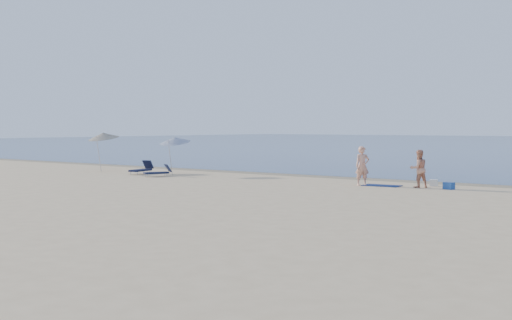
{
  "coord_description": "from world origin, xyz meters",
  "views": [
    {
      "loc": [
        17.79,
        -11.18,
        2.77
      ],
      "look_at": [
        -2.4,
        16.0,
        1.0
      ],
      "focal_mm": 45.0,
      "sensor_mm": 36.0,
      "label": 1
    }
  ],
  "objects": [
    {
      "name": "umbrella_far",
      "position": [
        -13.41,
        14.99,
        2.21
      ],
      "size": [
        1.92,
        1.95,
        2.58
      ],
      "rotation": [
        0.0,
        0.0,
        -0.01
      ],
      "color": "silver",
      "rests_on": "ground"
    },
    {
      "name": "person_right",
      "position": [
        6.44,
        16.45,
        0.86
      ],
      "size": [
        1.04,
        1.06,
        1.72
      ],
      "primitive_type": "imported",
      "rotation": [
        0.0,
        0.0,
        -2.27
      ],
      "color": "tan",
      "rests_on": "ground"
    },
    {
      "name": "blue_cooler",
      "position": [
        7.82,
        16.53,
        0.16
      ],
      "size": [
        0.51,
        0.43,
        0.31
      ],
      "primitive_type": "cube",
      "rotation": [
        0.0,
        0.0,
        -0.3
      ],
      "color": "#1C469A",
      "rests_on": "ground"
    },
    {
      "name": "wet_sand_strip",
      "position": [
        0.0,
        19.4,
        0.0
      ],
      "size": [
        240.0,
        1.6,
        0.0
      ],
      "primitive_type": "cube",
      "color": "#847254",
      "rests_on": "ground"
    },
    {
      "name": "lounger_right",
      "position": [
        -7.79,
        14.13,
        0.24
      ],
      "size": [
        1.17,
        1.57,
        0.67
      ],
      "rotation": [
        0.0,
        0.0,
        -0.5
      ],
      "color": "#131934",
      "rests_on": "ground"
    },
    {
      "name": "person_left",
      "position": [
        3.9,
        15.89,
        0.92
      ],
      "size": [
        0.78,
        0.8,
        1.85
      ],
      "primitive_type": "imported",
      "rotation": [
        0.0,
        0.0,
        0.83
      ],
      "color": "tan",
      "rests_on": "ground"
    },
    {
      "name": "beach_towel",
      "position": [
        4.72,
        16.28,
        0.01
      ],
      "size": [
        1.8,
        1.12,
        0.03
      ],
      "primitive_type": "cube",
      "rotation": [
        0.0,
        0.0,
        0.1
      ],
      "color": "#0F1D4C",
      "rests_on": "ground"
    },
    {
      "name": "lounger_left",
      "position": [
        -9.82,
        14.8,
        0.28
      ],
      "size": [
        0.93,
        1.85,
        0.78
      ],
      "rotation": [
        0.0,
        0.0,
        0.21
      ],
      "color": "#131936",
      "rests_on": "ground"
    },
    {
      "name": "umbrella_near",
      "position": [
        -8.06,
        15.73,
        1.99
      ],
      "size": [
        2.03,
        2.06,
        2.35
      ],
      "rotation": [
        0.0,
        0.0,
        0.15
      ],
      "color": "silver",
      "rests_on": "ground"
    },
    {
      "name": "white_bag",
      "position": [
        6.72,
        17.6,
        0.15
      ],
      "size": [
        0.43,
        0.39,
        0.31
      ],
      "primitive_type": "cube",
      "rotation": [
        0.0,
        0.0,
        0.28
      ],
      "color": "white",
      "rests_on": "ground"
    },
    {
      "name": "ground",
      "position": [
        0.0,
        0.0,
        0.0
      ],
      "size": [
        160.0,
        160.0,
        0.0
      ],
      "primitive_type": "plane",
      "color": "beige",
      "rests_on": "ground"
    }
  ]
}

